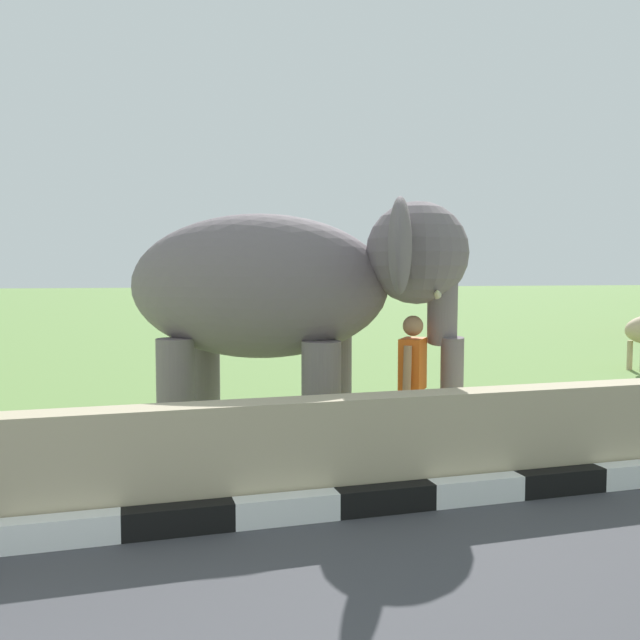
# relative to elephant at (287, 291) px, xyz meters

# --- Properties ---
(barrier_parapet) EXTENTS (28.00, 0.36, 1.00)m
(barrier_parapet) POSITION_rel_elephant_xyz_m (-1.35, -1.95, -1.42)
(barrier_parapet) COLOR tan
(barrier_parapet) RESTS_ON ground_plane
(elephant) EXTENTS (4.00, 3.32, 2.94)m
(elephant) POSITION_rel_elephant_xyz_m (0.00, 0.00, 0.00)
(elephant) COLOR slate
(elephant) RESTS_ON ground_plane
(person_handler) EXTENTS (0.46, 0.57, 1.66)m
(person_handler) POSITION_rel_elephant_xyz_m (1.25, -0.79, -1.00)
(person_handler) COLOR navy
(person_handler) RESTS_ON ground_plane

